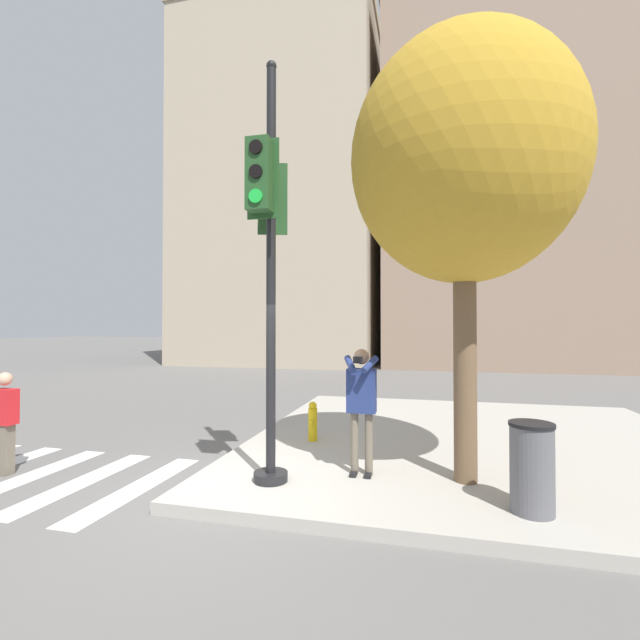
{
  "coord_description": "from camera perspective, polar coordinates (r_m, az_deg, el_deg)",
  "views": [
    {
      "loc": [
        2.65,
        -4.9,
        2.2
      ],
      "look_at": [
        1.14,
        1.11,
        2.3
      ],
      "focal_mm": 24.0,
      "sensor_mm": 36.0,
      "label": 1
    }
  ],
  "objects": [
    {
      "name": "trash_bin",
      "position": [
        5.51,
        26.42,
        -17.2
      ],
      "size": [
        0.48,
        0.48,
        0.99
      ],
      "color": "#5B5B60",
      "rests_on": "sidewalk_corner"
    },
    {
      "name": "sidewalk_corner",
      "position": [
        8.7,
        19.92,
        -15.02
      ],
      "size": [
        8.0,
        8.0,
        0.15
      ],
      "color": "#ADA89E",
      "rests_on": "ground_plane"
    },
    {
      "name": "pedestrian_distant",
      "position": [
        8.08,
        -36.48,
        -10.72
      ],
      "size": [
        0.34,
        0.2,
        1.52
      ],
      "color": "#6B6051",
      "rests_on": "ground_plane"
    },
    {
      "name": "ground_plane",
      "position": [
        5.98,
        -14.45,
        -22.5
      ],
      "size": [
        160.0,
        160.0,
        0.0
      ],
      "primitive_type": "plane",
      "color": "slate"
    },
    {
      "name": "person_photographer",
      "position": [
        6.07,
        5.54,
        -10.38
      ],
      "size": [
        0.5,
        0.53,
        1.74
      ],
      "color": "black",
      "rests_on": "sidewalk_corner"
    },
    {
      "name": "street_tree",
      "position": [
        6.43,
        18.64,
        19.43
      ],
      "size": [
        3.03,
        3.03,
        5.97
      ],
      "color": "brown",
      "rests_on": "sidewalk_corner"
    },
    {
      "name": "traffic_signal_pole",
      "position": [
        5.87,
        -6.86,
        10.58
      ],
      "size": [
        0.53,
        1.19,
        5.64
      ],
      "color": "black",
      "rests_on": "sidewalk_corner"
    },
    {
      "name": "building_left",
      "position": [
        29.95,
        -3.76,
        15.9
      ],
      "size": [
        11.88,
        11.99,
        21.75
      ],
      "color": "tan",
      "rests_on": "ground_plane"
    },
    {
      "name": "fire_hydrant",
      "position": [
        7.92,
        -0.97,
        -13.35
      ],
      "size": [
        0.16,
        0.22,
        0.7
      ],
      "color": "yellow",
      "rests_on": "sidewalk_corner"
    },
    {
      "name": "building_right",
      "position": [
        29.7,
        21.49,
        14.74
      ],
      "size": [
        12.32,
        12.6,
        20.39
      ],
      "color": "gray",
      "rests_on": "ground_plane"
    }
  ]
}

